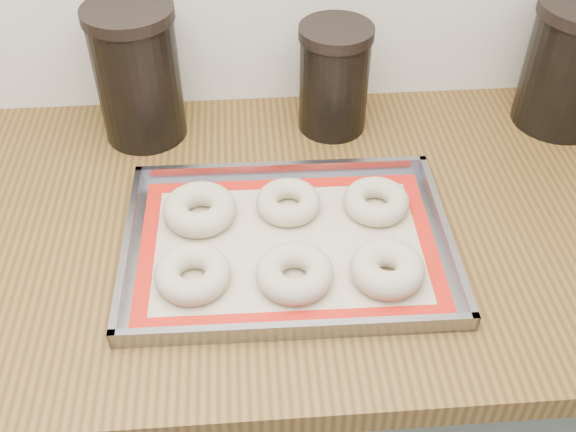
{
  "coord_description": "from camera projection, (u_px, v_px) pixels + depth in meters",
  "views": [
    {
      "loc": [
        -0.29,
        0.93,
        1.58
      ],
      "look_at": [
        -0.24,
        1.61,
        0.96
      ],
      "focal_mm": 42.0,
      "sensor_mm": 36.0,
      "label": 1
    }
  ],
  "objects": [
    {
      "name": "cabinet",
      "position": [
        405.0,
        383.0,
        1.34
      ],
      "size": [
        3.0,
        0.65,
        0.86
      ],
      "primitive_type": "cube",
      "color": "slate",
      "rests_on": "floor"
    },
    {
      "name": "countertop",
      "position": [
        439.0,
        217.0,
        1.04
      ],
      "size": [
        3.06,
        0.68,
        0.04
      ],
      "primitive_type": "cube",
      "color": "brown",
      "rests_on": "cabinet"
    },
    {
      "name": "baking_tray",
      "position": [
        288.0,
        243.0,
        0.96
      ],
      "size": [
        0.47,
        0.34,
        0.03
      ],
      "rotation": [
        0.0,
        0.0,
        -0.02
      ],
      "color": "gray",
      "rests_on": "countertop"
    },
    {
      "name": "baking_mat",
      "position": [
        288.0,
        244.0,
        0.96
      ],
      "size": [
        0.42,
        0.3,
        0.0
      ],
      "rotation": [
        0.0,
        0.0,
        -0.02
      ],
      "color": "#C6B793",
      "rests_on": "baking_tray"
    },
    {
      "name": "bagel_front_left",
      "position": [
        193.0,
        274.0,
        0.89
      ],
      "size": [
        0.12,
        0.12,
        0.03
      ],
      "primitive_type": "torus",
      "rotation": [
        0.0,
        0.0,
        -0.15
      ],
      "color": "beige",
      "rests_on": "baking_mat"
    },
    {
      "name": "bagel_front_mid",
      "position": [
        295.0,
        273.0,
        0.89
      ],
      "size": [
        0.11,
        0.11,
        0.04
      ],
      "primitive_type": "torus",
      "rotation": [
        0.0,
        0.0,
        -0.04
      ],
      "color": "beige",
      "rests_on": "baking_mat"
    },
    {
      "name": "bagel_front_right",
      "position": [
        387.0,
        269.0,
        0.9
      ],
      "size": [
        0.12,
        0.12,
        0.04
      ],
      "primitive_type": "torus",
      "rotation": [
        0.0,
        0.0,
        -0.28
      ],
      "color": "beige",
      "rests_on": "baking_mat"
    },
    {
      "name": "bagel_back_left",
      "position": [
        200.0,
        209.0,
        0.99
      ],
      "size": [
        0.11,
        0.11,
        0.04
      ],
      "primitive_type": "torus",
      "rotation": [
        0.0,
        0.0,
        -0.07
      ],
      "color": "beige",
      "rests_on": "baking_mat"
    },
    {
      "name": "bagel_back_mid",
      "position": [
        288.0,
        202.0,
        1.0
      ],
      "size": [
        0.11,
        0.11,
        0.03
      ],
      "primitive_type": "torus",
      "rotation": [
        0.0,
        0.0,
        -0.1
      ],
      "color": "beige",
      "rests_on": "baking_mat"
    },
    {
      "name": "bagel_back_right",
      "position": [
        376.0,
        201.0,
        1.0
      ],
      "size": [
        0.11,
        0.11,
        0.03
      ],
      "primitive_type": "torus",
      "rotation": [
        0.0,
        0.0,
        -0.17
      ],
      "color": "beige",
      "rests_on": "baking_mat"
    },
    {
      "name": "canister_left",
      "position": [
        138.0,
        74.0,
        1.09
      ],
      "size": [
        0.14,
        0.14,
        0.23
      ],
      "color": "black",
      "rests_on": "countertop"
    },
    {
      "name": "canister_mid",
      "position": [
        334.0,
        78.0,
        1.12
      ],
      "size": [
        0.12,
        0.12,
        0.19
      ],
      "color": "black",
      "rests_on": "countertop"
    },
    {
      "name": "canister_right",
      "position": [
        573.0,
        65.0,
        1.12
      ],
      "size": [
        0.16,
        0.16,
        0.22
      ],
      "color": "black",
      "rests_on": "countertop"
    }
  ]
}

